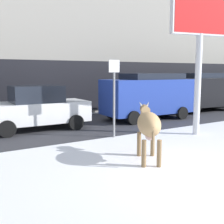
% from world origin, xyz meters
% --- Properties ---
extents(ground_plane, '(120.00, 120.00, 0.00)m').
position_xyz_m(ground_plane, '(0.00, 0.00, 0.00)').
color(ground_plane, white).
extents(road_strip, '(60.00, 5.60, 0.01)m').
position_xyz_m(road_strip, '(0.00, 7.66, 0.00)').
color(road_strip, '#333338').
rests_on(road_strip, ground).
extents(building_facade, '(44.00, 6.10, 13.00)m').
position_xyz_m(building_facade, '(0.00, 13.75, 6.48)').
color(building_facade, gray).
rests_on(building_facade, ground).
extents(cow_tan, '(1.32, 1.84, 1.54)m').
position_xyz_m(cow_tan, '(-0.15, 1.92, 0.99)').
color(cow_tan, tan).
rests_on(cow_tan, ground).
extents(billboard, '(2.52, 0.63, 5.56)m').
position_xyz_m(billboard, '(3.54, 3.51, 4.31)').
color(billboard, silver).
rests_on(billboard, ground).
extents(car_white_sedan, '(4.26, 2.09, 1.84)m').
position_xyz_m(car_white_sedan, '(-1.39, 7.67, 0.91)').
color(car_white_sedan, white).
rests_on(car_white_sedan, ground).
extents(car_blue_van, '(4.66, 2.24, 2.32)m').
position_xyz_m(car_blue_van, '(4.24, 7.35, 1.24)').
color(car_blue_van, '#233D9E').
rests_on(car_blue_van, ground).
extents(car_black_van, '(4.66, 2.24, 2.32)m').
position_xyz_m(car_black_van, '(9.11, 8.03, 1.24)').
color(car_black_van, black).
rests_on(car_black_van, ground).
extents(street_sign, '(0.44, 0.08, 2.82)m').
position_xyz_m(street_sign, '(0.57, 4.77, 1.67)').
color(street_sign, gray).
rests_on(street_sign, ground).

